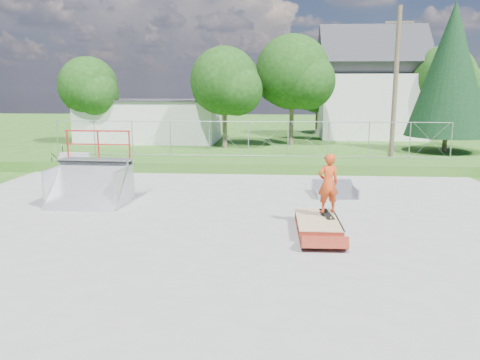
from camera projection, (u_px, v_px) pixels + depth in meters
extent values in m
plane|color=#275518|center=(228.00, 225.00, 13.66)|extent=(120.00, 120.00, 0.00)
cube|color=gray|center=(228.00, 224.00, 13.65)|extent=(20.00, 16.00, 0.04)
cube|color=#275518|center=(247.00, 165.00, 22.91)|extent=(24.00, 3.00, 0.50)
cube|color=maroon|center=(317.00, 225.00, 13.02)|extent=(1.15, 2.36, 0.33)
cube|color=tan|center=(318.00, 219.00, 12.99)|extent=(1.17, 2.38, 0.02)
cube|color=black|center=(327.00, 215.00, 13.25)|extent=(0.39, 0.82, 0.13)
imported|color=#CA4017|center=(328.00, 186.00, 13.09)|extent=(0.69, 0.55, 1.67)
cube|color=silver|center=(152.00, 121.00, 35.48)|extent=(10.00, 6.00, 3.00)
cube|color=silver|center=(369.00, 106.00, 37.99)|extent=(8.00, 6.00, 5.00)
cube|color=#303035|center=(372.00, 63.00, 37.33)|extent=(8.40, 6.08, 6.08)
cylinder|color=brown|center=(395.00, 87.00, 24.10)|extent=(0.24, 0.24, 8.00)
cylinder|color=brown|center=(225.00, 130.00, 31.19)|extent=(0.30, 0.30, 2.45)
sphere|color=#15350E|center=(224.00, 81.00, 30.58)|extent=(4.48, 4.48, 4.48)
sphere|color=#15350E|center=(237.00, 90.00, 30.07)|extent=(3.36, 3.36, 3.36)
cylinder|color=brown|center=(291.00, 125.00, 32.79)|extent=(0.30, 0.30, 2.80)
sphere|color=#15350E|center=(293.00, 72.00, 32.09)|extent=(5.12, 5.12, 5.12)
sphere|color=#15350E|center=(307.00, 81.00, 31.52)|extent=(3.84, 3.84, 3.84)
cylinder|color=brown|center=(91.00, 128.00, 33.88)|extent=(0.30, 0.30, 2.27)
sphere|color=#15350E|center=(88.00, 86.00, 33.31)|extent=(4.16, 4.16, 4.16)
sphere|color=#15350E|center=(96.00, 94.00, 32.84)|extent=(3.12, 3.12, 3.12)
cylinder|color=brown|center=(440.00, 123.00, 35.90)|extent=(0.30, 0.30, 2.62)
sphere|color=#15350E|center=(444.00, 78.00, 35.24)|extent=(4.80, 4.80, 4.80)
sphere|color=#15350E|center=(458.00, 86.00, 34.71)|extent=(3.60, 3.60, 3.60)
cylinder|color=brown|center=(317.00, 122.00, 40.51)|extent=(0.30, 0.30, 2.10)
sphere|color=#15350E|center=(318.00, 90.00, 39.98)|extent=(3.84, 3.84, 3.84)
sphere|color=#15350E|center=(327.00, 96.00, 39.55)|extent=(2.88, 2.88, 2.88)
cylinder|color=brown|center=(445.00, 142.00, 29.33)|extent=(0.28, 0.28, 1.20)
cone|color=black|center=(451.00, 70.00, 28.47)|extent=(5.04, 5.04, 8.10)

